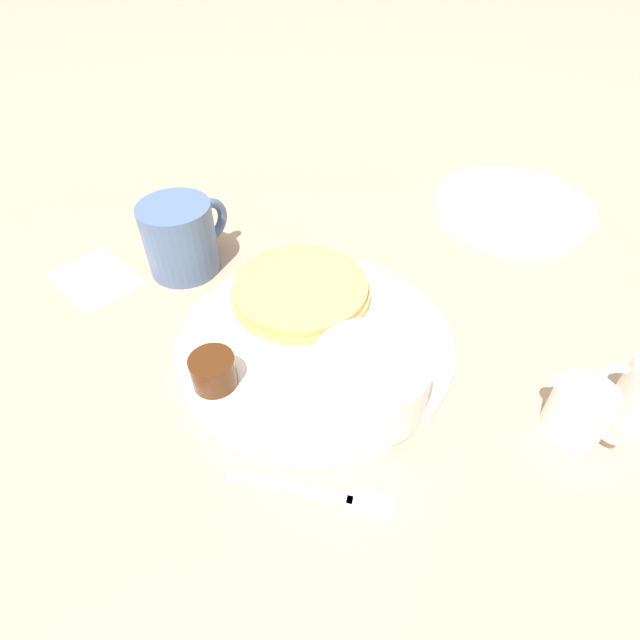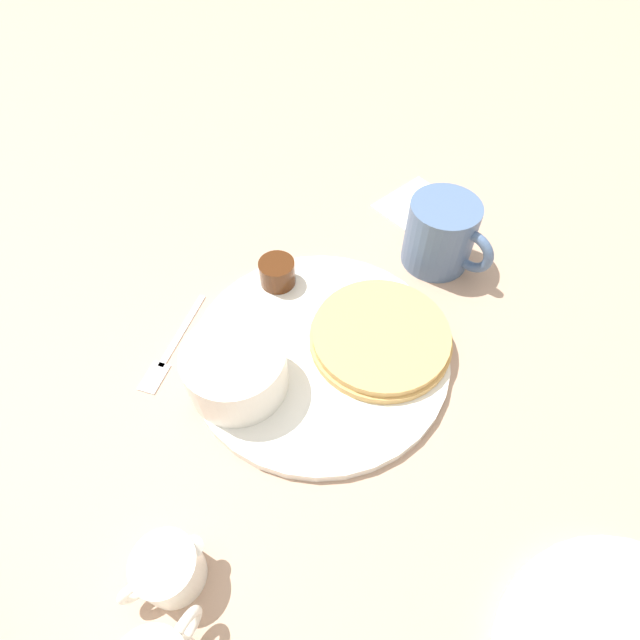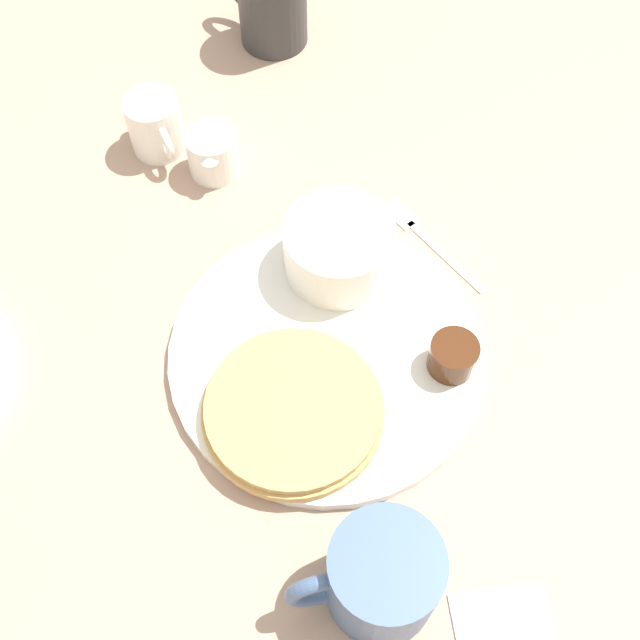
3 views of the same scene
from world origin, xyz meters
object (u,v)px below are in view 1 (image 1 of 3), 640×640
Objects in this scene: creamer_pitcher_near at (580,410)px; fork at (329,495)px; coffee_mug at (182,237)px; plate at (315,342)px; bowl at (371,379)px.

creamer_pitcher_near reaches higher than fork.
creamer_pitcher_near is at bearing -0.96° from coffee_mug.
coffee_mug reaches higher than plate.
creamer_pitcher_near is (0.17, 0.07, -0.02)m from bowl.
plate is at bearing -173.32° from creamer_pitcher_near.
creamer_pitcher_near is (0.25, 0.03, 0.02)m from plate.
coffee_mug is 0.86× the size of fork.
plate reaches higher than fork.
creamer_pitcher_near is (0.45, -0.01, -0.02)m from coffee_mug.
creamer_pitcher_near is 0.53× the size of fork.
plate is 3.93× the size of creamer_pitcher_near.
plate is 0.17m from fork.
bowl is at bearing -156.60° from creamer_pitcher_near.
creamer_pitcher_near is at bearing 47.11° from fork.
coffee_mug reaches higher than creamer_pitcher_near.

